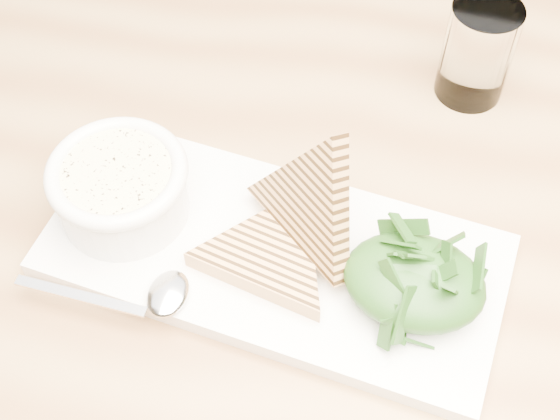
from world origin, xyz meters
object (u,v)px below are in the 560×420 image
(platter, at_px, (274,256))
(soup_bowl, at_px, (122,193))
(glass_near, at_px, (477,52))
(table_top, at_px, (419,259))

(platter, height_order, soup_bowl, soup_bowl)
(soup_bowl, bearing_deg, glass_near, 42.54)
(glass_near, bearing_deg, soup_bowl, -137.46)
(soup_bowl, bearing_deg, platter, -2.36)
(table_top, relative_size, glass_near, 10.81)
(table_top, bearing_deg, platter, -157.60)
(table_top, distance_m, soup_bowl, 0.27)
(table_top, relative_size, platter, 2.88)
(glass_near, bearing_deg, platter, -117.58)
(platter, xyz_separation_m, glass_near, (0.13, 0.26, 0.04))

